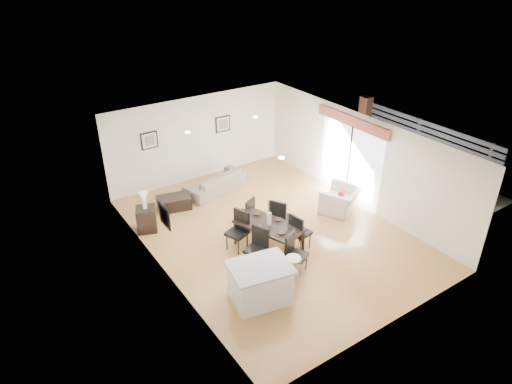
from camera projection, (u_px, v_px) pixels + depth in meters
ground at (271, 233)px, 12.07m from camera, size 8.00×8.00×0.00m
wall_back at (198, 138)px, 14.34m from camera, size 6.00×0.04×2.70m
wall_front at (397, 271)px, 8.51m from camera, size 6.00×0.04×2.70m
wall_left at (161, 224)px, 9.95m from camera, size 0.04×8.00×2.70m
wall_right at (358, 160)px, 12.89m from camera, size 0.04×8.00×2.70m
ceiling at (273, 137)px, 10.78m from camera, size 6.00×8.00×0.02m
sofa at (215, 182)px, 13.99m from camera, size 2.18×1.30×0.60m
armchair at (341, 200)px, 12.91m from camera, size 1.39×1.33×0.71m
courtyard_plant_a at (432, 178)px, 14.14m from camera, size 0.80×0.76×0.70m
courtyard_plant_b at (395, 158)px, 15.54m from camera, size 0.35×0.35×0.59m
dining_table at (269, 227)px, 11.17m from camera, size 1.34×1.85×0.70m
dining_chair_wnear at (258, 245)px, 10.63m from camera, size 0.58×0.58×0.99m
dining_chair_wfar at (239, 228)px, 11.23m from camera, size 0.59×0.59×1.02m
dining_chair_enear at (298, 230)px, 11.18m from camera, size 0.51×0.51×0.98m
dining_chair_efar at (279, 215)px, 11.75m from camera, size 0.63×0.63×1.03m
dining_chair_head at (294, 251)px, 10.43m from camera, size 0.58×0.58×0.97m
dining_chair_foot at (247, 212)px, 12.00m from camera, size 0.55×0.55×0.92m
vase at (269, 215)px, 11.00m from camera, size 0.88×1.35×0.69m
coffee_table at (174, 203)px, 13.09m from camera, size 1.05×0.78×0.38m
side_table at (147, 219)px, 12.04m from camera, size 0.65×0.65×0.67m
table_lamp at (144, 198)px, 11.74m from camera, size 0.24×0.24×0.46m
cushion at (341, 195)px, 12.68m from camera, size 0.35×0.29×0.35m
kitchen_island at (260, 283)px, 9.60m from camera, size 1.42×1.19×0.88m
bar_stool at (293, 261)px, 9.94m from camera, size 0.34×0.34×0.74m
framed_print_back_left at (149, 140)px, 13.39m from camera, size 0.52×0.04×0.52m
framed_print_back_right at (223, 124)px, 14.61m from camera, size 0.52×0.04×0.52m
framed_print_left_wall at (164, 216)px, 9.68m from camera, size 0.04×0.52×0.52m
sliding_door at (351, 147)px, 12.94m from camera, size 0.12×2.70×2.57m
courtyard at (406, 141)px, 15.28m from camera, size 6.00×6.00×2.00m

